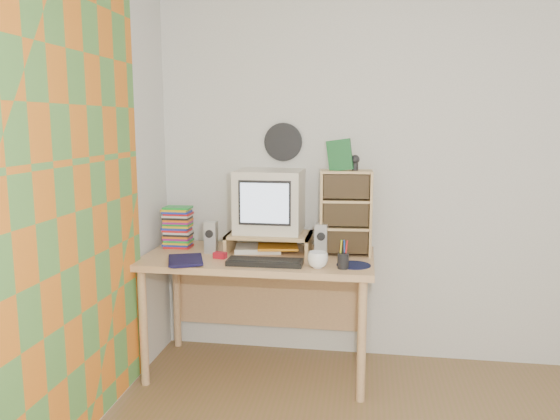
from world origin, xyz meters
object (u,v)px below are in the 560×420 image
(desk, at_px, (261,274))
(keyboard, at_px, (265,262))
(diary, at_px, (168,259))
(dvd_stack, at_px, (178,229))
(crt_monitor, at_px, (269,201))
(cd_rack, at_px, (345,213))
(mug, at_px, (318,260))

(desk, xyz_separation_m, keyboard, (0.08, -0.27, 0.15))
(diary, bearing_deg, desk, 14.39)
(diary, bearing_deg, dvd_stack, 81.87)
(keyboard, distance_m, dvd_stack, 0.74)
(crt_monitor, xyz_separation_m, dvd_stack, (-0.60, -0.01, -0.19))
(desk, relative_size, crt_monitor, 3.41)
(crt_monitor, bearing_deg, desk, -115.07)
(keyboard, bearing_deg, crt_monitor, 95.63)
(cd_rack, relative_size, mug, 4.52)
(cd_rack, bearing_deg, keyboard, -147.67)
(keyboard, relative_size, cd_rack, 0.83)
(desk, distance_m, dvd_stack, 0.62)
(desk, height_order, mug, mug)
(crt_monitor, distance_m, diary, 0.73)
(dvd_stack, height_order, mug, dvd_stack)
(dvd_stack, distance_m, mug, 1.02)
(crt_monitor, relative_size, keyboard, 0.95)
(cd_rack, bearing_deg, dvd_stack, 174.81)
(diary, bearing_deg, keyboard, -14.36)
(mug, bearing_deg, crt_monitor, 131.91)
(dvd_stack, xyz_separation_m, cd_rack, (1.09, -0.02, 0.14))
(desk, bearing_deg, mug, -37.61)
(keyboard, distance_m, diary, 0.56)
(keyboard, height_order, cd_rack, cd_rack)
(crt_monitor, xyz_separation_m, cd_rack, (0.48, -0.03, -0.05))
(mug, relative_size, diary, 0.48)
(keyboard, height_order, diary, diary)
(crt_monitor, distance_m, dvd_stack, 0.63)
(keyboard, relative_size, diary, 1.82)
(cd_rack, bearing_deg, mug, -115.52)
(keyboard, bearing_deg, diary, -175.13)
(crt_monitor, height_order, mug, crt_monitor)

